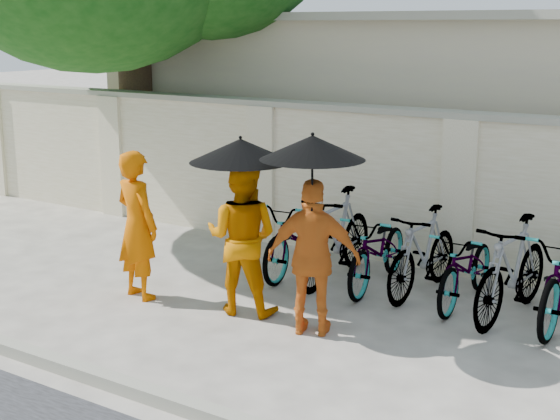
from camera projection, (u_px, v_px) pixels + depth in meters
The scene contains 15 objects.
ground at pixel (182, 316), 8.61m from camera, with size 80.00×80.00×0.00m, color beige.
kerb at pixel (64, 366), 7.21m from camera, with size 40.00×0.16×0.12m, color gray.
compound_wall at pixel (391, 188), 10.47m from camera, with size 20.00×0.30×2.00m, color #F3E9CB.
building_behind at pixel (544, 120), 12.91m from camera, with size 14.00×6.00×3.20m, color #BAAD92.
monk_left at pixel (137, 225), 9.03m from camera, with size 0.64×0.42×1.75m, color #CF5800.
monk_center at pixel (242, 238), 8.56m from camera, with size 0.83×0.65×1.72m, color #CF6E00.
parasol_center at pixel (241, 151), 8.24m from camera, with size 1.10×1.10×0.99m.
monk_right at pixel (314, 258), 7.94m from camera, with size 0.96×0.40×1.64m, color orange.
parasol_right at pixel (312, 148), 7.60m from camera, with size 1.05×1.05×1.16m.
bike_0 at pixel (299, 236), 10.03m from camera, with size 0.65×1.87×0.98m, color gray.
bike_1 at pixel (336, 236), 9.69m from camera, with size 0.54×1.92×1.15m, color gray.
bike_2 at pixel (379, 250), 9.47m from camera, with size 0.62×1.79×0.94m, color gray.
bike_3 at pixel (423, 252), 9.20m from camera, with size 0.49×1.73×1.04m, color gray.
bike_4 at pixel (467, 267), 8.88m from camera, with size 0.59×1.70×0.89m, color gray.
bike_5 at pixel (512, 269), 8.43m from camera, with size 0.52×1.85×1.11m, color gray.
Camera 1 is at (5.30, -6.23, 3.13)m, focal length 50.00 mm.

